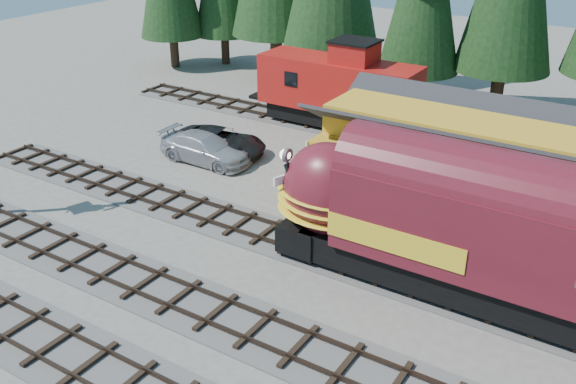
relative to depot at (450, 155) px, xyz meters
The scene contains 7 objects.
ground 10.91m from the depot, 89.99° to the right, with size 120.00×120.00×0.00m, color #6B665B.
track_spur 12.83m from the depot, 143.13° to the left, with size 32.00×3.20×0.33m.
depot is the anchor object (origin of this frame).
locomotive 7.31m from the depot, 62.74° to the right, with size 17.51×3.48×4.76m.
caboose 12.41m from the depot, 142.82° to the left, with size 10.42×3.02×5.42m.
pickup_truck_a 13.92m from the depot, behind, with size 2.60×5.64×1.57m, color black.
pickup_truck_b 13.92m from the depot, behind, with size 2.29×5.63×1.63m, color #ABADB3.
Camera 1 is at (8.45, -16.95, 14.51)m, focal length 40.00 mm.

